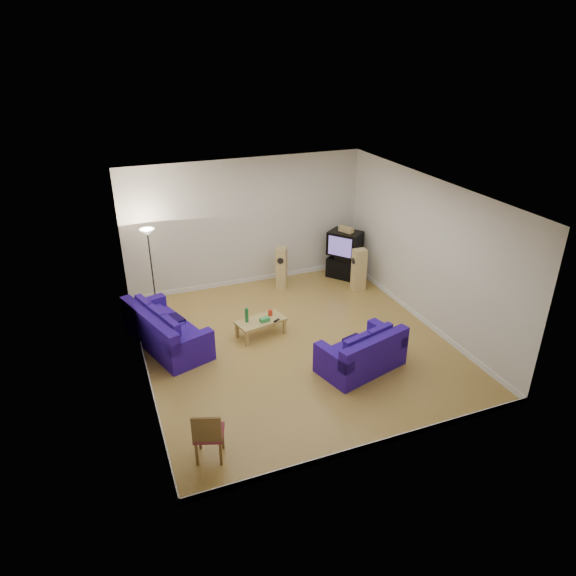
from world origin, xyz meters
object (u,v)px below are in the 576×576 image
object	(u,v)px
sofa_three_seat	(164,333)
coffee_table	(261,322)
sofa_loveseat	(363,355)
tv_stand	(344,268)
television	(345,243)

from	to	relation	value
sofa_three_seat	coffee_table	distance (m)	1.98
sofa_loveseat	tv_stand	distance (m)	4.24
sofa_three_seat	sofa_loveseat	bearing A→B (deg)	38.29
coffee_table	tv_stand	bearing A→B (deg)	34.41
sofa_loveseat	coffee_table	bearing A→B (deg)	111.02
sofa_loveseat	coffee_table	xyz separation A→B (m)	(-1.40, 1.88, 0.01)
sofa_loveseat	coffee_table	world-z (taller)	sofa_loveseat
sofa_three_seat	television	bearing A→B (deg)	91.15
coffee_table	television	world-z (taller)	television
tv_stand	sofa_loveseat	bearing A→B (deg)	-60.81
television	sofa_three_seat	bearing A→B (deg)	-107.91
coffee_table	television	bearing A→B (deg)	34.87
sofa_loveseat	tv_stand	size ratio (longest dim) A/B	2.13
tv_stand	television	size ratio (longest dim) A/B	0.85
coffee_table	television	distance (m)	3.73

